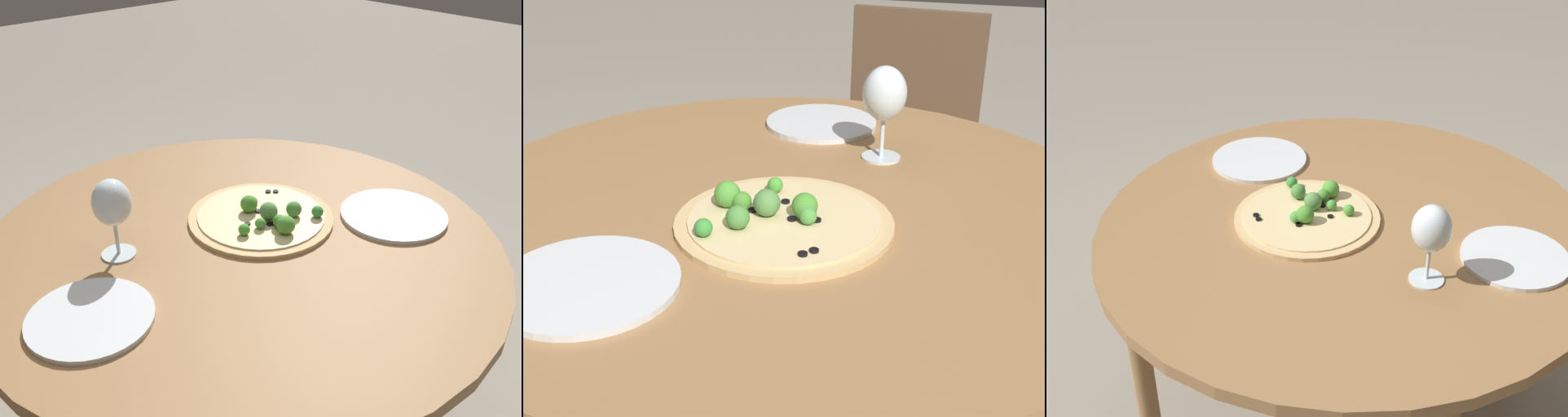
# 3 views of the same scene
# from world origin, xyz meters

# --- Properties ---
(dining_table) EXTENTS (1.14, 1.14, 0.72)m
(dining_table) POSITION_xyz_m (0.00, 0.00, 0.65)
(dining_table) COLOR olive
(dining_table) RESTS_ON ground_plane
(pizza) EXTENTS (0.34, 0.34, 0.06)m
(pizza) POSITION_xyz_m (0.09, 0.02, 0.73)
(pizza) COLOR tan
(pizza) RESTS_ON dining_table
(wine_glass) EXTENTS (0.08, 0.08, 0.18)m
(wine_glass) POSITION_xyz_m (-0.23, 0.13, 0.84)
(wine_glass) COLOR silver
(wine_glass) RESTS_ON dining_table
(plate_near) EXTENTS (0.23, 0.23, 0.01)m
(plate_near) POSITION_xyz_m (-0.38, -0.02, 0.73)
(plate_near) COLOR silver
(plate_near) RESTS_ON dining_table
(plate_far) EXTENTS (0.25, 0.25, 0.01)m
(plate_far) POSITION_xyz_m (0.32, -0.18, 0.73)
(plate_far) COLOR silver
(plate_far) RESTS_ON dining_table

